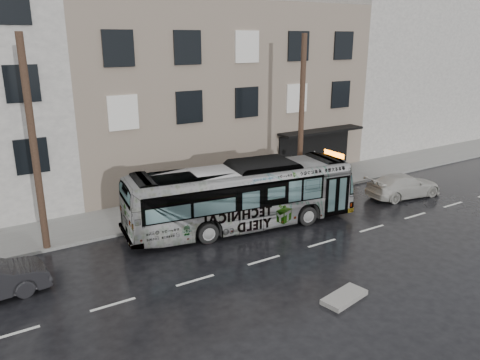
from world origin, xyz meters
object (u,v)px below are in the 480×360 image
Objects in this scene: utility_pole_front at (301,117)px; white_sedan at (403,186)px; bus at (242,196)px; utility_pole_rear at (34,147)px; sign_post at (314,171)px.

white_sedan is at bearing -33.67° from utility_pole_front.
utility_pole_front is 1.94× the size of white_sedan.
utility_pole_rear is at bearing 83.47° from bus.
utility_pole_rear reaches higher than white_sedan.
utility_pole_rear is 19.75m from white_sedan.
utility_pole_front is at bearing 63.85° from white_sedan.
utility_pole_front reaches higher than sign_post.
utility_pole_front is at bearing 180.00° from sign_post.
sign_post is at bearing -63.32° from bus.
utility_pole_front reaches higher than white_sedan.
utility_pole_front is at bearing -59.77° from bus.
white_sedan is (5.05, -3.36, -3.98)m from utility_pole_front.
white_sedan is at bearing -40.43° from sign_post.
utility_pole_rear is (-14.00, 0.00, 0.00)m from utility_pole_front.
utility_pole_front is 1.00× the size of utility_pole_rear.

